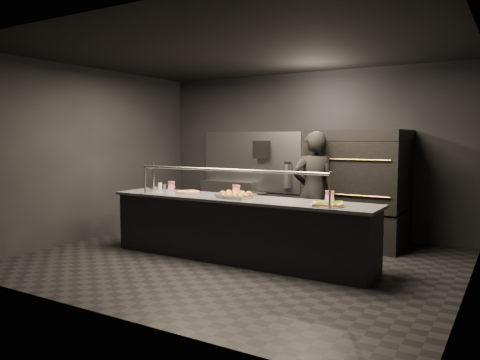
{
  "coord_description": "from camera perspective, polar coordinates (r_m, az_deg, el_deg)",
  "views": [
    {
      "loc": [
        3.48,
        -5.73,
        1.78
      ],
      "look_at": [
        -0.08,
        0.2,
        1.16
      ],
      "focal_mm": 35.0,
      "sensor_mm": 36.0,
      "label": 1
    }
  ],
  "objects": [
    {
      "name": "room",
      "position": [
        6.76,
        -0.24,
        2.75
      ],
      "size": [
        6.04,
        6.0,
        3.0
      ],
      "color": "black",
      "rests_on": "ground"
    },
    {
      "name": "service_counter",
      "position": [
        6.83,
        -0.28,
        -5.96
      ],
      "size": [
        4.1,
        0.78,
        1.37
      ],
      "color": "black",
      "rests_on": "ground"
    },
    {
      "name": "pizza_oven",
      "position": [
        8.0,
        14.29,
        -0.84
      ],
      "size": [
        1.5,
        1.23,
        1.91
      ],
      "color": "black",
      "rests_on": "ground"
    },
    {
      "name": "prep_shelf",
      "position": [
        9.61,
        -1.26,
        -2.81
      ],
      "size": [
        1.2,
        0.35,
        0.9
      ],
      "primitive_type": "cube",
      "color": "#99999E",
      "rests_on": "ground"
    },
    {
      "name": "towel_dispenser",
      "position": [
        9.22,
        2.65,
        3.72
      ],
      "size": [
        0.3,
        0.2,
        0.35
      ],
      "primitive_type": "cube",
      "color": "black",
      "rests_on": "room"
    },
    {
      "name": "fire_extinguisher",
      "position": [
        9.01,
        5.75,
        0.54
      ],
      "size": [
        0.14,
        0.14,
        0.51
      ],
      "color": "#B2B2B7",
      "rests_on": "room"
    },
    {
      "name": "beer_tap",
      "position": [
        7.68,
        -10.56,
        -0.23
      ],
      "size": [
        0.14,
        0.2,
        0.53
      ],
      "color": "silver",
      "rests_on": "service_counter"
    },
    {
      "name": "round_pizza",
      "position": [
        7.35,
        -6.29,
        -1.48
      ],
      "size": [
        0.4,
        0.4,
        0.03
      ],
      "color": "silver",
      "rests_on": "service_counter"
    },
    {
      "name": "slider_tray_a",
      "position": [
        6.89,
        -0.53,
        -1.75
      ],
      "size": [
        0.53,
        0.41,
        0.08
      ],
      "color": "silver",
      "rests_on": "service_counter"
    },
    {
      "name": "slider_tray_b",
      "position": [
        6.68,
        -0.66,
        -2.02
      ],
      "size": [
        0.47,
        0.38,
        0.07
      ],
      "color": "silver",
      "rests_on": "service_counter"
    },
    {
      "name": "square_pizza",
      "position": [
        6.06,
        10.64,
        -2.92
      ],
      "size": [
        0.48,
        0.48,
        0.05
      ],
      "color": "silver",
      "rests_on": "service_counter"
    },
    {
      "name": "condiment_jar",
      "position": [
        7.95,
        -9.55,
        -0.76
      ],
      "size": [
        0.17,
        0.07,
        0.11
      ],
      "color": "silver",
      "rests_on": "service_counter"
    },
    {
      "name": "tent_cards",
      "position": [
        7.04,
        0.06,
        -1.25
      ],
      "size": [
        2.86,
        0.04,
        0.15
      ],
      "color": "white",
      "rests_on": "service_counter"
    },
    {
      "name": "trash_bin",
      "position": [
        9.13,
        1.95,
        -3.8
      ],
      "size": [
        0.43,
        0.43,
        0.72
      ],
      "primitive_type": "cylinder",
      "color": "black",
      "rests_on": "ground"
    },
    {
      "name": "worker",
      "position": [
        7.44,
        8.92,
        -1.38
      ],
      "size": [
        0.82,
        0.78,
        1.88
      ],
      "primitive_type": "imported",
      "rotation": [
        0.0,
        0.0,
        3.79
      ],
      "color": "black",
      "rests_on": "ground"
    }
  ]
}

